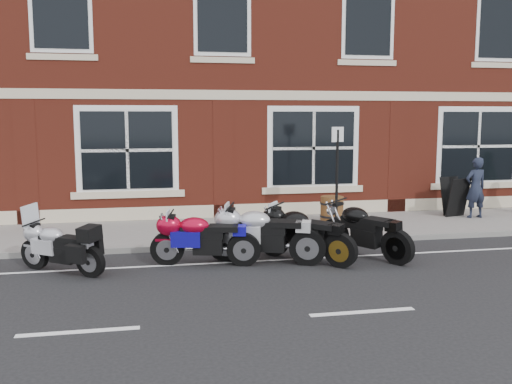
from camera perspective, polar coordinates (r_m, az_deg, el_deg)
ground at (r=11.39m, az=4.98°, el=-6.91°), size 80.00×80.00×0.00m
sidewalk at (r=14.21m, az=1.62°, el=-3.72°), size 30.00×3.00×0.12m
kerb at (r=12.70m, az=3.20°, el=-5.09°), size 30.00×0.16×0.12m
pub_building at (r=21.54m, az=-2.91°, el=16.02°), size 24.00×12.00×12.00m
moto_touring_silver at (r=11.04m, az=-19.00°, el=-5.07°), size 1.61×1.20×1.25m
moto_sport_red at (r=10.98m, az=-5.30°, el=-4.53°), size 2.09×0.62×0.95m
moto_sport_black at (r=11.28m, az=4.87°, el=-4.07°), size 1.60×1.72×1.00m
moto_sport_silver at (r=11.08m, az=0.82°, el=-4.12°), size 2.21×0.97×1.04m
moto_naked_black at (r=11.77m, az=10.75°, el=-3.61°), size 1.28×2.02×1.02m
pedestrian_left at (r=16.41m, az=21.11°, el=0.41°), size 0.62×0.44×1.64m
a_board_sign at (r=16.55m, az=19.23°, el=-0.44°), size 0.72×0.56×1.07m
barrel_planter at (r=14.78m, az=7.60°, el=-1.75°), size 0.62×0.62×0.68m
parking_sign at (r=13.60m, az=8.10°, el=2.06°), size 0.33×0.15×2.48m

